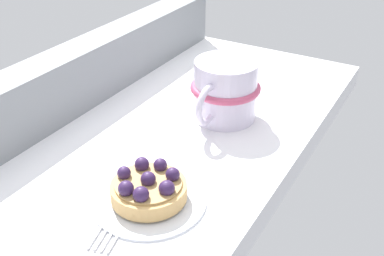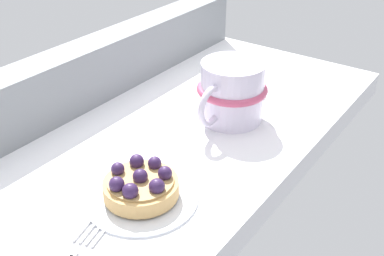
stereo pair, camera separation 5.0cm
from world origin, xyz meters
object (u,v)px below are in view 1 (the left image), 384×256
Objects in this scene: dessert_plate at (149,199)px; raspberry_tart at (149,188)px; coffee_mug at (225,90)px; sugar_bowl at (225,77)px.

raspberry_tart is (-0.02, -0.00, 1.71)cm from dessert_plate.
coffee_mug reaches higher than dessert_plate.
sugar_bowl is at bearing 10.82° from dessert_plate.
dessert_plate is 0.97× the size of coffee_mug.
sugar_bowl is (31.52, 6.02, -0.07)cm from raspberry_tart.
coffee_mug is at bearing 3.86° from raspberry_tart.
dessert_plate is 22.53cm from coffee_mug.
raspberry_tart is 22.28cm from coffee_mug.
dessert_plate is 1.71cm from raspberry_tart.
coffee_mug is at bearing 3.86° from dessert_plate.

